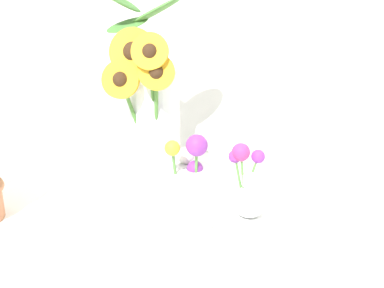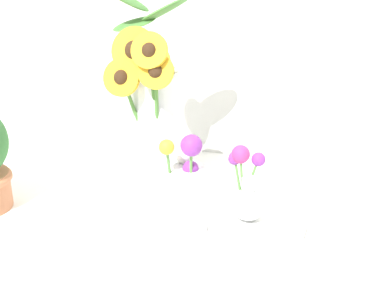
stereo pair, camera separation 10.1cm
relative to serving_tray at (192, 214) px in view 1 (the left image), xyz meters
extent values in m
plane|color=white|center=(0.03, -0.07, -0.01)|extent=(6.00, 6.00, 0.00)
cylinder|color=white|center=(0.00, 0.00, 0.00)|extent=(0.45, 0.45, 0.02)
cylinder|color=silver|center=(-0.08, 0.04, 0.14)|extent=(0.10, 0.10, 0.26)
torus|color=silver|center=(-0.08, 0.04, 0.27)|extent=(0.11, 0.11, 0.01)
cylinder|color=#4C8438|center=(-0.11, 0.04, 0.18)|extent=(0.03, 0.01, 0.27)
cylinder|color=gold|center=(-0.12, 0.04, 0.31)|extent=(0.08, 0.05, 0.07)
sphere|color=#382314|center=(-0.12, 0.04, 0.31)|extent=(0.03, 0.03, 0.03)
cylinder|color=#4C8438|center=(-0.10, 0.01, 0.16)|extent=(0.06, 0.06, 0.23)
cylinder|color=gold|center=(-0.13, -0.02, 0.28)|extent=(0.08, 0.03, 0.08)
sphere|color=#382314|center=(-0.13, -0.02, 0.28)|extent=(0.03, 0.03, 0.03)
cylinder|color=#4C8438|center=(-0.08, 0.03, 0.19)|extent=(0.05, 0.06, 0.26)
cylinder|color=gold|center=(-0.11, 0.00, 0.32)|extent=(0.10, 0.05, 0.10)
sphere|color=#382314|center=(-0.11, 0.00, 0.32)|extent=(0.04, 0.04, 0.04)
cylinder|color=#4C8438|center=(-0.09, 0.06, 0.15)|extent=(0.03, 0.03, 0.24)
cylinder|color=gold|center=(-0.10, 0.07, 0.27)|extent=(0.07, 0.05, 0.06)
sphere|color=#382314|center=(-0.10, 0.07, 0.27)|extent=(0.03, 0.03, 0.03)
cylinder|color=#4C8438|center=(-0.09, 0.06, 0.16)|extent=(0.01, 0.01, 0.25)
cylinder|color=gold|center=(-0.10, 0.06, 0.29)|extent=(0.08, 0.05, 0.07)
sphere|color=#382314|center=(-0.10, 0.06, 0.29)|extent=(0.03, 0.03, 0.03)
cylinder|color=#4C8438|center=(-0.07, 0.01, 0.20)|extent=(0.01, 0.07, 0.27)
cylinder|color=gold|center=(-0.07, -0.03, 0.33)|extent=(0.07, 0.03, 0.07)
sphere|color=#382314|center=(-0.07, -0.03, 0.33)|extent=(0.03, 0.03, 0.03)
cylinder|color=#4C8438|center=(-0.07, 0.00, 0.18)|extent=(0.02, 0.06, 0.22)
cylinder|color=gold|center=(-0.06, -0.03, 0.30)|extent=(0.07, 0.03, 0.07)
sphere|color=#382314|center=(-0.06, -0.03, 0.30)|extent=(0.03, 0.03, 0.03)
ellipsoid|color=#477F38|center=(-0.09, 0.13, 0.38)|extent=(0.14, 0.08, 0.09)
ellipsoid|color=#477F38|center=(-0.14, 0.09, 0.36)|extent=(0.10, 0.10, 0.03)
cylinder|color=white|center=(0.00, -0.07, 0.07)|extent=(0.08, 0.08, 0.12)
cylinder|color=#568E42|center=(0.01, -0.08, 0.09)|extent=(0.01, 0.02, 0.09)
sphere|color=purple|center=(0.01, -0.07, 0.13)|extent=(0.03, 0.03, 0.03)
cylinder|color=#568E42|center=(0.00, -0.06, 0.09)|extent=(0.02, 0.03, 0.10)
sphere|color=white|center=(-0.01, -0.04, 0.14)|extent=(0.03, 0.03, 0.03)
cylinder|color=#568E42|center=(-0.02, -0.09, 0.10)|extent=(0.02, 0.02, 0.15)
sphere|color=yellow|center=(-0.02, -0.10, 0.18)|extent=(0.03, 0.03, 0.03)
cylinder|color=#568E42|center=(0.02, -0.08, 0.11)|extent=(0.01, 0.01, 0.14)
sphere|color=purple|center=(0.02, -0.09, 0.18)|extent=(0.04, 0.04, 0.04)
sphere|color=white|center=(0.11, -0.01, 0.04)|extent=(0.07, 0.07, 0.07)
cylinder|color=white|center=(0.11, -0.01, 0.08)|extent=(0.03, 0.03, 0.02)
cylinder|color=#568E42|center=(0.11, 0.01, 0.08)|extent=(0.03, 0.02, 0.09)
sphere|color=purple|center=(0.13, 0.01, 0.13)|extent=(0.03, 0.03, 0.03)
cylinder|color=#568E42|center=(0.09, 0.00, 0.08)|extent=(0.02, 0.02, 0.08)
sphere|color=purple|center=(0.08, 0.01, 0.13)|extent=(0.03, 0.03, 0.03)
cylinder|color=#568E42|center=(0.10, -0.01, 0.09)|extent=(0.02, 0.03, 0.10)
sphere|color=#C6337A|center=(0.09, 0.00, 0.14)|extent=(0.04, 0.04, 0.04)
camera|label=1|loc=(0.12, -0.93, 0.52)|focal=50.00mm
camera|label=2|loc=(0.22, -0.92, 0.52)|focal=50.00mm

